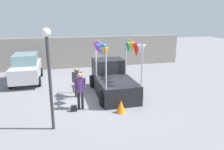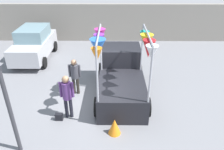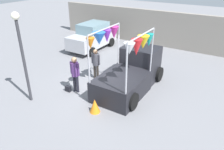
{
  "view_description": "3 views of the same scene",
  "coord_description": "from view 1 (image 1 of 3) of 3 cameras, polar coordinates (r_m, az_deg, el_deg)",
  "views": [
    {
      "loc": [
        -2.06,
        -10.63,
        4.32
      ],
      "look_at": [
        0.64,
        -0.25,
        1.4
      ],
      "focal_mm": 35.0,
      "sensor_mm": 36.0,
      "label": 1
    },
    {
      "loc": [
        0.64,
        -7.51,
        5.45
      ],
      "look_at": [
        0.57,
        0.14,
        1.28
      ],
      "focal_mm": 35.0,
      "sensor_mm": 36.0,
      "label": 2
    },
    {
      "loc": [
        5.19,
        -7.77,
        5.41
      ],
      "look_at": [
        0.65,
        -0.37,
        1.12
      ],
      "focal_mm": 35.0,
      "sensor_mm": 36.0,
      "label": 3
    }
  ],
  "objects": [
    {
      "name": "parked_car",
      "position": [
        15.7,
        -21.49,
        1.74
      ],
      "size": [
        1.88,
        4.0,
        1.88
      ],
      "color": "#B7B7BC",
      "rests_on": "ground"
    },
    {
      "name": "ground_plane",
      "position": [
        11.66,
        -3.4,
        -6.55
      ],
      "size": [
        60.0,
        60.0,
        0.0
      ],
      "primitive_type": "plane",
      "color": "slate"
    },
    {
      "name": "person_customer",
      "position": [
        10.33,
        -8.33,
        -3.21
      ],
      "size": [
        0.53,
        0.34,
        1.78
      ],
      "color": "black",
      "rests_on": "ground"
    },
    {
      "name": "street_lamp",
      "position": [
        8.29,
        -16.18,
        2.35
      ],
      "size": [
        0.32,
        0.32,
        3.92
      ],
      "color": "#333338",
      "rests_on": "ground"
    },
    {
      "name": "brick_boundary_wall",
      "position": [
        18.89,
        -8.19,
        5.87
      ],
      "size": [
        18.0,
        0.36,
        2.6
      ],
      "primitive_type": "cube",
      "color": "gray",
      "rests_on": "ground"
    },
    {
      "name": "person_vendor",
      "position": [
        11.91,
        -9.13,
        -1.15
      ],
      "size": [
        0.53,
        0.34,
        1.66
      ],
      "color": "#2D2823",
      "rests_on": "ground"
    },
    {
      "name": "handbag",
      "position": [
        10.45,
        -9.93,
        -8.59
      ],
      "size": [
        0.28,
        0.16,
        0.28
      ],
      "primitive_type": "cube",
      "color": "black",
      "rests_on": "ground"
    },
    {
      "name": "vendor_truck",
      "position": [
        12.43,
        0.06,
        -0.73
      ],
      "size": [
        2.42,
        4.07,
        3.08
      ],
      "color": "black",
      "rests_on": "ground"
    },
    {
      "name": "folded_kite_bundle_tangerine",
      "position": [
        10.11,
        2.35,
        -8.22
      ],
      "size": [
        0.48,
        0.48,
        0.6
      ],
      "primitive_type": "cone",
      "rotation": [
        0.0,
        0.0,
        0.08
      ],
      "color": "orange",
      "rests_on": "ground"
    }
  ]
}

